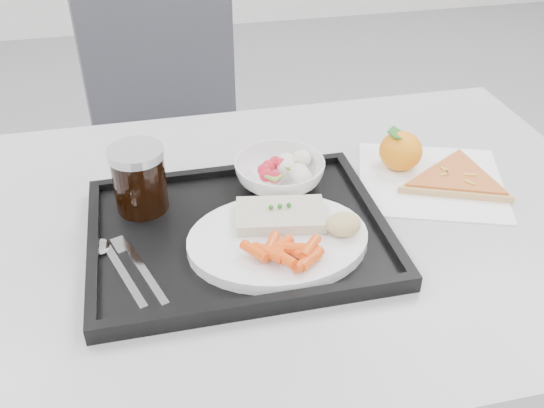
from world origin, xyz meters
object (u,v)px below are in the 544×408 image
Objects in this scene: dinner_plate at (278,240)px; salad_bowl at (280,173)px; table at (267,252)px; pizza_slice at (457,179)px; cola_glass at (139,178)px; tangerine at (401,151)px; chair at (170,137)px; tray at (239,234)px.

dinner_plate is 0.16m from salad_bowl.
pizza_slice is (0.35, 0.03, 0.08)m from table.
cola_glass is 0.47m from tangerine.
chair is (-0.12, 0.71, -0.15)m from table.
tray is 0.35m from tangerine.
tangerine reaches higher than pizza_slice.
tray is at bearing 136.86° from dinner_plate.
tangerine is (0.39, -0.61, 0.25)m from chair.
table is at bearing 88.94° from dinner_plate.
cola_glass is at bearing -96.64° from chair.
chair is 3.76× the size of pizza_slice.
tangerine is (0.32, 0.14, 0.03)m from tray.
dinner_plate is (0.11, -0.80, 0.24)m from chair.
tangerine is at bearing -57.47° from chair.
chair is 0.84m from dinner_plate.
chair reaches higher than salad_bowl.
tangerine is (0.27, 0.11, 0.10)m from table.
dinner_plate is 1.78× the size of salad_bowl.
salad_bowl is (0.04, 0.08, 0.11)m from table.
salad_bowl reaches higher than table.
pizza_slice is at bearing -55.70° from chair.
chair reaches higher than cola_glass.
pizza_slice is (0.31, -0.04, -0.03)m from salad_bowl.
dinner_plate reaches higher than tray.
table is at bearing -116.90° from salad_bowl.
table is at bearing -158.42° from tangerine.
cola_glass is at bearing 142.98° from dinner_plate.
table is 4.86× the size of pizza_slice.
tangerine is at bearing 23.80° from tray.
dinner_plate is at bearing -91.06° from table.
cola_glass is 1.09× the size of tangerine.
pizza_slice reaches higher than table.
tangerine reaches higher than salad_bowl.
chair is at bearing 124.30° from pizza_slice.
dinner_plate is at bearing -43.14° from tray.
chair reaches higher than tangerine.
salad_bowl is (0.04, 0.16, 0.01)m from dinner_plate.
cola_glass is at bearing 162.59° from table.
salad_bowl is 0.23m from tangerine.
salad_bowl is 0.31m from pizza_slice.
dinner_plate reaches higher than pizza_slice.
chair is 0.76m from tangerine.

